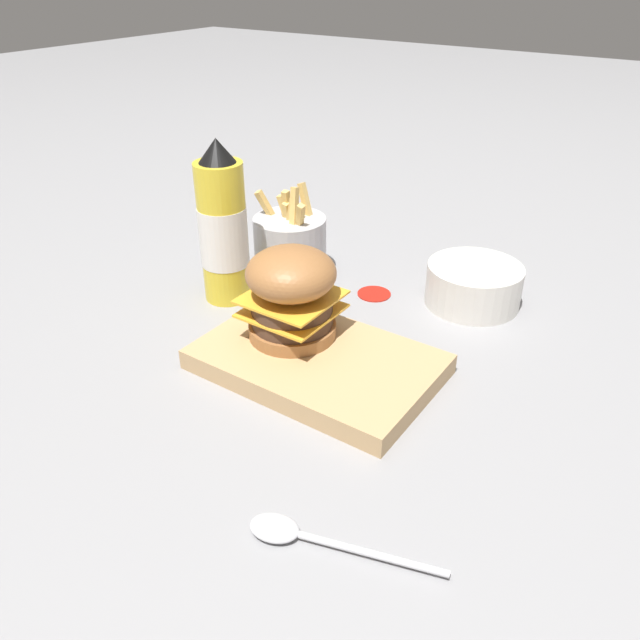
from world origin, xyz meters
TOP-DOWN VIEW (x-y plane):
  - ground_plane at (0.00, 0.00)m, footprint 6.00×6.00m
  - serving_board at (-0.00, 0.04)m, footprint 0.30×0.19m
  - burger at (0.05, 0.03)m, footprint 0.12×0.12m
  - ketchup_bottle at (0.23, -0.04)m, footprint 0.07×0.07m
  - fries_basket at (0.20, -0.17)m, footprint 0.12×0.12m
  - side_bowl at (-0.09, -0.24)m, footprint 0.14×0.14m
  - spoon at (-0.14, 0.27)m, footprint 0.18×0.07m
  - ketchup_puddle at (0.04, -0.18)m, footprint 0.05×0.05m

SIDE VIEW (x-z plane):
  - ground_plane at x=0.00m, z-range 0.00..0.00m
  - ketchup_puddle at x=0.04m, z-range 0.00..0.00m
  - spoon at x=-0.14m, z-range 0.00..0.01m
  - serving_board at x=0.00m, z-range 0.00..0.03m
  - side_bowl at x=-0.09m, z-range 0.00..0.06m
  - fries_basket at x=0.20m, z-range -0.03..0.13m
  - burger at x=0.05m, z-range 0.03..0.15m
  - ketchup_bottle at x=0.23m, z-range -0.01..0.24m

